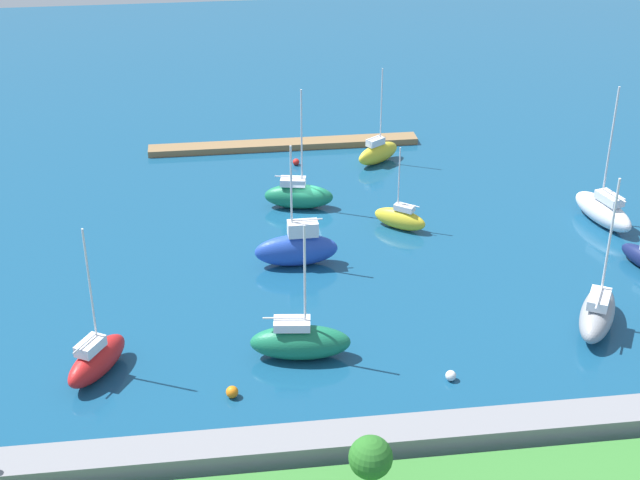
# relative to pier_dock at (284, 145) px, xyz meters

# --- Properties ---
(water) EXTENTS (160.00, 160.00, 0.00)m
(water) POSITION_rel_pier_dock_xyz_m (-0.66, 15.21, -0.33)
(water) COLOR navy
(water) RESTS_ON ground
(pier_dock) EXTENTS (27.97, 2.09, 0.66)m
(pier_dock) POSITION_rel_pier_dock_xyz_m (0.00, 0.00, 0.00)
(pier_dock) COLOR olive
(pier_dock) RESTS_ON ground
(breakwater) EXTENTS (70.26, 2.53, 1.49)m
(breakwater) POSITION_rel_pier_dock_xyz_m (-0.66, 47.73, 0.41)
(breakwater) COLOR gray
(breakwater) RESTS_ON ground
(park_tree_center) EXTENTS (2.39, 2.39, 3.92)m
(park_tree_center) POSITION_rel_pier_dock_xyz_m (0.39, 52.45, 3.20)
(park_tree_center) COLOR brown
(park_tree_center) RESTS_ON shoreline_park
(sailboat_yellow_east_end) EXTENTS (5.16, 4.28, 9.72)m
(sailboat_yellow_east_end) POSITION_rel_pier_dock_xyz_m (-8.92, 5.23, 0.81)
(sailboat_yellow_east_end) COLOR yellow
(sailboat_yellow_east_end) RESTS_ON water
(sailboat_green_far_south) EXTENTS (7.07, 3.18, 10.13)m
(sailboat_green_far_south) POSITION_rel_pier_dock_xyz_m (2.55, 37.76, 0.98)
(sailboat_green_far_south) COLOR #19724C
(sailboat_green_far_south) RESTS_ON water
(sailboat_gray_mid_basin) EXTENTS (5.60, 7.40, 11.61)m
(sailboat_gray_mid_basin) POSITION_rel_pier_dock_xyz_m (-18.85, 36.96, 1.00)
(sailboat_gray_mid_basin) COLOR gray
(sailboat_gray_mid_basin) RESTS_ON water
(sailboat_white_outer_mooring) EXTENTS (3.92, 7.51, 12.36)m
(sailboat_white_outer_mooring) POSITION_rel_pier_dock_xyz_m (-25.89, 21.04, 0.97)
(sailboat_white_outer_mooring) COLOR white
(sailboat_white_outer_mooring) RESTS_ON water
(sailboat_blue_near_pier) EXTENTS (6.69, 2.07, 10.32)m
(sailboat_blue_near_pier) POSITION_rel_pier_dock_xyz_m (1.36, 24.91, 1.19)
(sailboat_blue_near_pier) COLOR #2347B2
(sailboat_blue_near_pier) RESTS_ON water
(sailboat_red_inner_mooring) EXTENTS (4.61, 6.00, 10.74)m
(sailboat_red_inner_mooring) POSITION_rel_pier_dock_xyz_m (16.07, 37.99, 0.89)
(sailboat_red_inner_mooring) COLOR red
(sailboat_red_inner_mooring) RESTS_ON water
(sailboat_yellow_lone_north) EXTENTS (4.64, 4.03, 7.49)m
(sailboat_yellow_lone_north) POSITION_rel_pier_dock_xyz_m (-8.16, 19.71, 0.67)
(sailboat_yellow_lone_north) COLOR yellow
(sailboat_yellow_lone_north) RESTS_ON water
(sailboat_green_lone_south) EXTENTS (6.49, 3.25, 11.19)m
(sailboat_green_lone_south) POSITION_rel_pier_dock_xyz_m (0.09, 14.46, 0.92)
(sailboat_green_lone_south) COLOR #19724C
(sailboat_green_lone_south) RESTS_ON water
(mooring_buoy_red) EXTENTS (0.68, 0.68, 0.68)m
(mooring_buoy_red) POSITION_rel_pier_dock_xyz_m (-0.74, 4.73, 0.01)
(mooring_buoy_red) COLOR red
(mooring_buoy_red) RESTS_ON water
(mooring_buoy_white) EXTENTS (0.72, 0.72, 0.72)m
(mooring_buoy_white) POSITION_rel_pier_dock_xyz_m (-6.99, 41.66, 0.03)
(mooring_buoy_white) COLOR white
(mooring_buoy_white) RESTS_ON water
(mooring_buoy_orange) EXTENTS (0.80, 0.80, 0.80)m
(mooring_buoy_orange) POSITION_rel_pier_dock_xyz_m (7.36, 41.60, 0.07)
(mooring_buoy_orange) COLOR orange
(mooring_buoy_orange) RESTS_ON water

